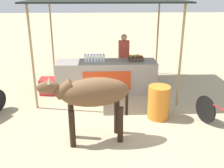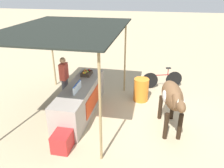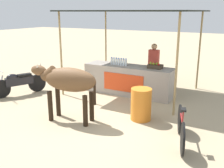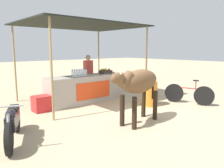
{
  "view_description": "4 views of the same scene",
  "coord_description": "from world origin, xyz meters",
  "px_view_note": "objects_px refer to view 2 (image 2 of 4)",
  "views": [
    {
      "loc": [
        -0.16,
        -5.42,
        3.03
      ],
      "look_at": [
        0.11,
        0.87,
        0.72
      ],
      "focal_mm": 42.0,
      "sensor_mm": 36.0,
      "label": 1
    },
    {
      "loc": [
        -5.8,
        0.02,
        3.82
      ],
      "look_at": [
        -0.09,
        1.16,
        1.16
      ],
      "focal_mm": 35.0,
      "sensor_mm": 36.0,
      "label": 2
    },
    {
      "loc": [
        3.62,
        -5.5,
        2.7
      ],
      "look_at": [
        0.19,
        0.71,
        0.73
      ],
      "focal_mm": 42.0,
      "sensor_mm": 36.0,
      "label": 3
    },
    {
      "loc": [
        -4.42,
        -4.18,
        1.88
      ],
      "look_at": [
        -0.11,
        0.72,
        0.84
      ],
      "focal_mm": 35.0,
      "sensor_mm": 36.0,
      "label": 4
    }
  ],
  "objects_px": {
    "vendor_behind_counter": "(65,80)",
    "bicycle_leaning": "(162,80)",
    "cooler_box": "(63,140)",
    "fruit_crate": "(87,73)",
    "stall_counter": "(81,100)",
    "water_barrel": "(141,90)",
    "cow": "(172,97)"
  },
  "relations": [
    {
      "from": "vendor_behind_counter",
      "to": "bicycle_leaning",
      "type": "relative_size",
      "value": 1.04
    },
    {
      "from": "cooler_box",
      "to": "bicycle_leaning",
      "type": "height_order",
      "value": "bicycle_leaning"
    },
    {
      "from": "fruit_crate",
      "to": "cooler_box",
      "type": "distance_m",
      "value": 2.73
    },
    {
      "from": "fruit_crate",
      "to": "stall_counter",
      "type": "bearing_deg",
      "value": -176.54
    },
    {
      "from": "cooler_box",
      "to": "water_barrel",
      "type": "distance_m",
      "value": 3.42
    },
    {
      "from": "stall_counter",
      "to": "vendor_behind_counter",
      "type": "height_order",
      "value": "vendor_behind_counter"
    },
    {
      "from": "fruit_crate",
      "to": "water_barrel",
      "type": "bearing_deg",
      "value": -79.87
    },
    {
      "from": "cow",
      "to": "cooler_box",
      "type": "bearing_deg",
      "value": 116.93
    },
    {
      "from": "water_barrel",
      "to": "bicycle_leaning",
      "type": "relative_size",
      "value": 0.52
    },
    {
      "from": "fruit_crate",
      "to": "water_barrel",
      "type": "xyz_separation_m",
      "value": [
        0.34,
        -1.89,
        -0.62
      ]
    },
    {
      "from": "cooler_box",
      "to": "water_barrel",
      "type": "height_order",
      "value": "water_barrel"
    },
    {
      "from": "water_barrel",
      "to": "cow",
      "type": "bearing_deg",
      "value": -149.84
    },
    {
      "from": "vendor_behind_counter",
      "to": "water_barrel",
      "type": "bearing_deg",
      "value": -76.08
    },
    {
      "from": "stall_counter",
      "to": "cow",
      "type": "height_order",
      "value": "cow"
    },
    {
      "from": "fruit_crate",
      "to": "bicycle_leaning",
      "type": "relative_size",
      "value": 0.28
    },
    {
      "from": "cooler_box",
      "to": "water_barrel",
      "type": "relative_size",
      "value": 0.72
    },
    {
      "from": "fruit_crate",
      "to": "vendor_behind_counter",
      "type": "distance_m",
      "value": 0.78
    },
    {
      "from": "cow",
      "to": "fruit_crate",
      "type": "bearing_deg",
      "value": 65.96
    },
    {
      "from": "cooler_box",
      "to": "cow",
      "type": "height_order",
      "value": "cow"
    },
    {
      "from": "fruit_crate",
      "to": "cow",
      "type": "xyz_separation_m",
      "value": [
        -1.25,
        -2.81,
        -0.0
      ]
    },
    {
      "from": "vendor_behind_counter",
      "to": "stall_counter",
      "type": "bearing_deg",
      "value": -128.04
    },
    {
      "from": "bicycle_leaning",
      "to": "water_barrel",
      "type": "bearing_deg",
      "value": 148.61
    },
    {
      "from": "fruit_crate",
      "to": "cow",
      "type": "bearing_deg",
      "value": -114.04
    },
    {
      "from": "stall_counter",
      "to": "cooler_box",
      "type": "distance_m",
      "value": 1.73
    },
    {
      "from": "vendor_behind_counter",
      "to": "cooler_box",
      "type": "distance_m",
      "value": 2.53
    },
    {
      "from": "stall_counter",
      "to": "vendor_behind_counter",
      "type": "xyz_separation_m",
      "value": [
        0.59,
        0.75,
        0.37
      ]
    },
    {
      "from": "vendor_behind_counter",
      "to": "water_barrel",
      "type": "relative_size",
      "value": 1.99
    },
    {
      "from": "stall_counter",
      "to": "cow",
      "type": "bearing_deg",
      "value": -97.47
    },
    {
      "from": "water_barrel",
      "to": "cow",
      "type": "height_order",
      "value": "cow"
    },
    {
      "from": "stall_counter",
      "to": "fruit_crate",
      "type": "relative_size",
      "value": 6.82
    },
    {
      "from": "bicycle_leaning",
      "to": "fruit_crate",
      "type": "bearing_deg",
      "value": 120.65
    },
    {
      "from": "cow",
      "to": "vendor_behind_counter",
      "type": "bearing_deg",
      "value": 74.85
    }
  ]
}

